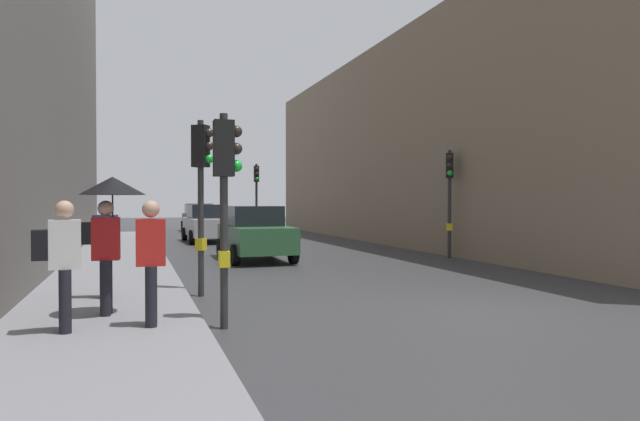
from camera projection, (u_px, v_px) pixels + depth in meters
ground_plane at (479, 311)px, 9.88m from camera, size 120.00×120.00×0.00m
sidewalk_kerb at (114, 278)px, 13.65m from camera, size 2.88×40.00×0.16m
building_facade_right at (493, 148)px, 27.20m from camera, size 12.00×32.48×8.98m
traffic_light_near_right at (202, 175)px, 11.42m from camera, size 0.44×0.38×3.55m
traffic_light_far_median at (257, 187)px, 29.83m from camera, size 0.25×0.43×3.88m
traffic_light_mid_street at (450, 184)px, 19.08m from camera, size 0.36×0.45×3.64m
traffic_light_near_left at (225, 181)px, 8.52m from camera, size 0.43×0.24×3.23m
car_dark_suv at (199, 218)px, 36.09m from camera, size 2.06×4.22×1.76m
car_green_estate at (255, 233)px, 18.52m from camera, size 2.06×4.22×1.76m
car_silver_hatchback at (207, 223)px, 26.71m from camera, size 2.14×4.26×1.76m
pedestrian_with_umbrella at (110, 206)px, 8.79m from camera, size 1.00×1.00×2.14m
pedestrian_with_black_backpack at (61, 258)px, 7.62m from camera, size 0.62×0.36×1.77m
pedestrian_with_grey_backpack at (103, 243)px, 10.34m from camera, size 0.64×0.39×1.77m
pedestrian_in_red_jacket at (151, 257)px, 8.02m from camera, size 0.41×0.36×1.77m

